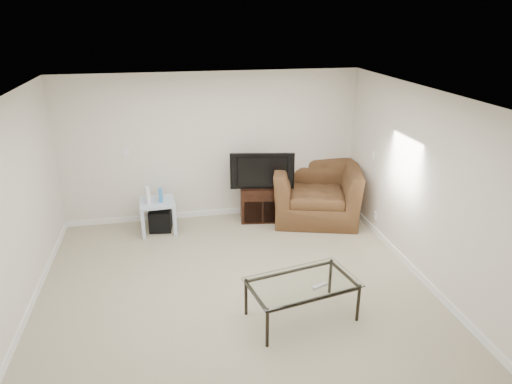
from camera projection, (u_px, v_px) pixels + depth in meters
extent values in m
plane|color=tan|center=(236.00, 293.00, 5.85)|extent=(5.00, 5.00, 0.00)
plane|color=white|center=(232.00, 98.00, 4.94)|extent=(5.00, 5.00, 0.00)
cube|color=silver|center=(212.00, 147.00, 7.68)|extent=(5.00, 0.02, 2.50)
cube|color=silver|center=(7.00, 221.00, 4.94)|extent=(0.02, 5.00, 2.50)
cube|color=silver|center=(427.00, 189.00, 5.85)|extent=(0.02, 5.00, 2.50)
cube|color=white|center=(126.00, 152.00, 7.41)|extent=(0.12, 0.02, 0.12)
cube|color=white|center=(373.00, 154.00, 7.31)|extent=(0.02, 0.09, 0.13)
cube|color=white|center=(375.00, 215.00, 7.38)|extent=(0.02, 0.08, 0.12)
cube|color=black|center=(262.00, 192.00, 7.79)|extent=(0.42, 0.32, 0.05)
imported|color=black|center=(262.00, 169.00, 7.65)|extent=(1.01, 0.37, 0.62)
cube|color=black|center=(161.00, 219.00, 7.51)|extent=(0.39, 0.39, 0.35)
cube|color=white|center=(148.00, 195.00, 7.26)|extent=(0.08, 0.18, 0.24)
cube|color=#337FCC|center=(161.00, 195.00, 7.31)|extent=(0.06, 0.16, 0.21)
imported|color=#4D3622|center=(317.00, 184.00, 7.81)|extent=(1.64, 1.30, 1.26)
cube|color=#B2B2B7|center=(320.00, 286.00, 5.13)|extent=(0.20, 0.12, 0.02)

